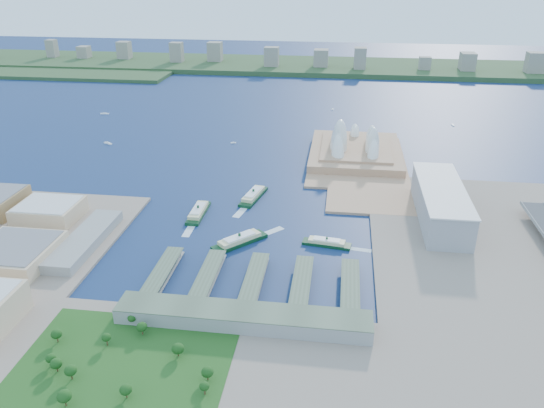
# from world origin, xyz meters

# --- Properties ---
(ground) EXTENTS (3000.00, 3000.00, 0.00)m
(ground) POSITION_xyz_m (0.00, 0.00, 0.00)
(ground) COLOR #0E2343
(ground) RESTS_ON ground
(south_land) EXTENTS (720.00, 180.00, 3.00)m
(south_land) POSITION_xyz_m (0.00, -210.00, 1.50)
(south_land) COLOR gray
(south_land) RESTS_ON ground
(east_land) EXTENTS (240.00, 500.00, 3.00)m
(east_land) POSITION_xyz_m (240.00, -50.00, 1.50)
(east_land) COLOR gray
(east_land) RESTS_ON ground
(peninsula) EXTENTS (135.00, 220.00, 3.00)m
(peninsula) POSITION_xyz_m (107.50, 260.00, 1.50)
(peninsula) COLOR tan
(peninsula) RESTS_ON ground
(far_shore) EXTENTS (2200.00, 260.00, 12.00)m
(far_shore) POSITION_xyz_m (0.00, 980.00, 6.00)
(far_shore) COLOR #2D4926
(far_shore) RESTS_ON ground
(opera_house) EXTENTS (134.00, 180.00, 58.00)m
(opera_house) POSITION_xyz_m (105.00, 280.00, 32.00)
(opera_house) COLOR white
(opera_house) RESTS_ON peninsula
(toaster_building) EXTENTS (45.00, 155.00, 35.00)m
(toaster_building) POSITION_xyz_m (195.00, 80.00, 20.50)
(toaster_building) COLOR gray
(toaster_building) RESTS_ON east_land
(ferry_wharves) EXTENTS (184.00, 90.00, 9.30)m
(ferry_wharves) POSITION_xyz_m (14.00, -75.00, 4.65)
(ferry_wharves) COLOR #4B5A44
(ferry_wharves) RESTS_ON ground
(terminal_building) EXTENTS (200.00, 28.00, 12.00)m
(terminal_building) POSITION_xyz_m (15.00, -135.00, 9.00)
(terminal_building) COLOR gray
(terminal_building) RESTS_ON south_land
(park) EXTENTS (150.00, 110.00, 16.00)m
(park) POSITION_xyz_m (-60.00, -190.00, 11.00)
(park) COLOR #194714
(park) RESTS_ON south_land
(far_skyline) EXTENTS (1900.00, 140.00, 55.00)m
(far_skyline) POSITION_xyz_m (0.00, 960.00, 39.50)
(far_skyline) COLOR gray
(far_skyline) RESTS_ON far_shore
(ferry_a) EXTENTS (15.15, 59.17, 11.18)m
(ferry_a) POSITION_xyz_m (-72.55, 58.30, 5.59)
(ferry_a) COLOR #0D3519
(ferry_a) RESTS_ON ground
(ferry_b) EXTENTS (27.49, 63.32, 11.62)m
(ferry_b) POSITION_xyz_m (-18.20, 111.84, 5.81)
(ferry_b) COLOR #0D3519
(ferry_b) RESTS_ON ground
(ferry_c) EXTENTS (53.14, 55.06, 11.54)m
(ferry_c) POSITION_xyz_m (-13.29, -2.20, 5.77)
(ferry_c) COLOR #0D3519
(ferry_c) RESTS_ON ground
(ferry_d) EXTENTS (50.14, 19.14, 9.24)m
(ferry_d) POSITION_xyz_m (74.56, 6.14, 4.62)
(ferry_d) COLOR #0D3519
(ferry_d) RESTS_ON ground
(boat_a) EXTENTS (15.60, 10.74, 3.01)m
(boat_a) POSITION_xyz_m (-280.07, 288.01, 1.50)
(boat_a) COLOR white
(boat_a) RESTS_ON ground
(boat_b) EXTENTS (8.98, 6.56, 2.31)m
(boat_b) POSITION_xyz_m (-84.98, 317.20, 1.15)
(boat_b) COLOR white
(boat_b) RESTS_ON ground
(boat_c) EXTENTS (4.47, 10.60, 2.31)m
(boat_c) POSITION_xyz_m (275.84, 467.35, 1.16)
(boat_c) COLOR white
(boat_c) RESTS_ON ground
(boat_d) EXTENTS (16.19, 5.27, 2.68)m
(boat_d) POSITION_xyz_m (-360.37, 457.46, 1.34)
(boat_d) COLOR white
(boat_d) RESTS_ON ground
(boat_e) EXTENTS (3.98, 10.49, 2.53)m
(boat_e) POSITION_xyz_m (63.79, 547.23, 1.26)
(boat_e) COLOR white
(boat_e) RESTS_ON ground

